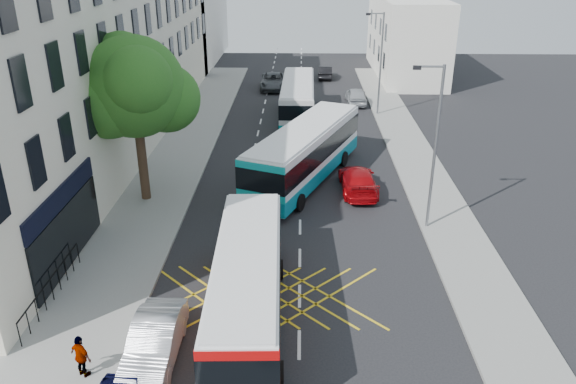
# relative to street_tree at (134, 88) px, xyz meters

# --- Properties ---
(pavement_left) EXTENTS (5.00, 70.00, 0.15)m
(pavement_left) POSITION_rel_street_tree_xyz_m (0.01, 0.03, -6.22)
(pavement_left) COLOR gray
(pavement_left) RESTS_ON ground
(pavement_right) EXTENTS (3.00, 70.00, 0.15)m
(pavement_right) POSITION_rel_street_tree_xyz_m (16.01, 0.03, -6.22)
(pavement_right) COLOR gray
(pavement_right) RESTS_ON ground
(terrace_main) EXTENTS (8.30, 45.00, 13.50)m
(terrace_main) POSITION_rel_street_tree_xyz_m (-5.49, 9.52, 0.46)
(terrace_main) COLOR beige
(terrace_main) RESTS_ON ground
(terrace_far) EXTENTS (8.00, 20.00, 10.00)m
(terrace_far) POSITION_rel_street_tree_xyz_m (-5.49, 40.03, -1.29)
(terrace_far) COLOR silver
(terrace_far) RESTS_ON ground
(building_right) EXTENTS (6.00, 18.00, 8.00)m
(building_right) POSITION_rel_street_tree_xyz_m (19.51, 33.03, -2.29)
(building_right) COLOR silver
(building_right) RESTS_ON ground
(street_tree) EXTENTS (6.30, 5.70, 8.80)m
(street_tree) POSITION_rel_street_tree_xyz_m (0.00, 0.00, 0.00)
(street_tree) COLOR #382619
(street_tree) RESTS_ON pavement_left
(lamp_near) EXTENTS (1.45, 0.15, 8.00)m
(lamp_near) POSITION_rel_street_tree_xyz_m (14.71, -2.97, -1.68)
(lamp_near) COLOR slate
(lamp_near) RESTS_ON pavement_right
(lamp_far) EXTENTS (1.45, 0.15, 8.00)m
(lamp_far) POSITION_rel_street_tree_xyz_m (14.71, 17.03, -1.68)
(lamp_far) COLOR slate
(lamp_far) RESTS_ON pavement_right
(railings) EXTENTS (0.08, 5.60, 1.14)m
(railings) POSITION_rel_street_tree_xyz_m (-1.19, -9.67, -5.57)
(railings) COLOR black
(railings) RESTS_ON pavement_left
(bus_near) EXTENTS (2.85, 10.45, 2.91)m
(bus_near) POSITION_rel_street_tree_xyz_m (6.60, -10.53, -4.76)
(bus_near) COLOR silver
(bus_near) RESTS_ON ground
(bus_mid) EXTENTS (7.07, 11.95, 3.32)m
(bus_mid) POSITION_rel_street_tree_xyz_m (8.75, 3.03, -4.54)
(bus_mid) COLOR silver
(bus_mid) RESTS_ON ground
(bus_far) EXTENTS (2.84, 10.92, 3.06)m
(bus_far) POSITION_rel_street_tree_xyz_m (8.25, 15.83, -4.68)
(bus_far) COLOR silver
(bus_far) RESTS_ON ground
(parked_car_silver) EXTENTS (1.53, 4.37, 1.44)m
(parked_car_silver) POSITION_rel_street_tree_xyz_m (3.61, -12.81, -5.57)
(parked_car_silver) COLOR #ADAEB5
(parked_car_silver) RESTS_ON ground
(red_hatchback) EXTENTS (2.09, 4.82, 1.38)m
(red_hatchback) POSITION_rel_street_tree_xyz_m (11.79, 1.49, -5.60)
(red_hatchback) COLOR #AF070C
(red_hatchback) RESTS_ON ground
(distant_car_grey) EXTENTS (2.49, 5.30, 1.47)m
(distant_car_grey) POSITION_rel_street_tree_xyz_m (5.81, 25.94, -5.56)
(distant_car_grey) COLOR #42464A
(distant_car_grey) RESTS_ON ground
(distant_car_silver) EXTENTS (1.71, 4.21, 1.43)m
(distant_car_silver) POSITION_rel_street_tree_xyz_m (13.33, 20.55, -5.58)
(distant_car_silver) COLOR #A7ABAF
(distant_car_silver) RESTS_ON ground
(distant_car_dark) EXTENTS (1.49, 3.95, 1.29)m
(distant_car_dark) POSITION_rel_street_tree_xyz_m (11.01, 30.68, -5.65)
(distant_car_dark) COLOR black
(distant_car_dark) RESTS_ON ground
(pedestrian_far) EXTENTS (0.96, 0.78, 1.53)m
(pedestrian_far) POSITION_rel_street_tree_xyz_m (1.51, -13.82, -5.37)
(pedestrian_far) COLOR gray
(pedestrian_far) RESTS_ON pavement_left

